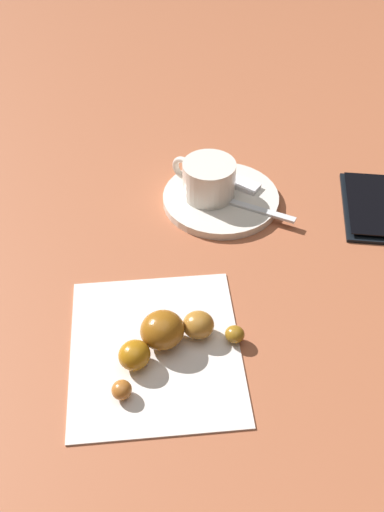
{
  "coord_description": "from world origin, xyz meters",
  "views": [
    {
      "loc": [
        -0.5,
        -0.02,
        0.5
      ],
      "look_at": [
        -0.0,
        -0.01,
        0.02
      ],
      "focal_mm": 42.9,
      "sensor_mm": 36.0,
      "label": 1
    }
  ],
  "objects_px": {
    "saucer": "(221,199)",
    "cell_phone": "(373,206)",
    "teaspoon": "(226,200)",
    "napkin": "(155,349)",
    "sugar_packet": "(236,182)",
    "croissant": "(166,337)",
    "espresso_cup": "(208,179)"
  },
  "relations": [
    {
      "from": "teaspoon",
      "to": "sugar_packet",
      "type": "relative_size",
      "value": 2.04
    },
    {
      "from": "espresso_cup",
      "to": "teaspoon",
      "type": "bearing_deg",
      "value": -123.51
    },
    {
      "from": "espresso_cup",
      "to": "sugar_packet",
      "type": "relative_size",
      "value": 1.26
    },
    {
      "from": "espresso_cup",
      "to": "cell_phone",
      "type": "height_order",
      "value": "espresso_cup"
    },
    {
      "from": "sugar_packet",
      "to": "napkin",
      "type": "xyz_separation_m",
      "value": [
        -0.27,
        0.09,
        -0.01
      ]
    },
    {
      "from": "teaspoon",
      "to": "croissant",
      "type": "xyz_separation_m",
      "value": [
        -0.23,
        0.06,
        0.01
      ]
    },
    {
      "from": "teaspoon",
      "to": "napkin",
      "type": "bearing_deg",
      "value": 162.25
    },
    {
      "from": "cell_phone",
      "to": "sugar_packet",
      "type": "bearing_deg",
      "value": 78.54
    },
    {
      "from": "napkin",
      "to": "croissant",
      "type": "distance_m",
      "value": 0.02
    },
    {
      "from": "croissant",
      "to": "espresso_cup",
      "type": "bearing_deg",
      "value": -9.26
    },
    {
      "from": "teaspoon",
      "to": "croissant",
      "type": "height_order",
      "value": "croissant"
    },
    {
      "from": "napkin",
      "to": "espresso_cup",
      "type": "bearing_deg",
      "value": -11.7
    },
    {
      "from": "espresso_cup",
      "to": "saucer",
      "type": "bearing_deg",
      "value": -100.58
    },
    {
      "from": "espresso_cup",
      "to": "teaspoon",
      "type": "height_order",
      "value": "espresso_cup"
    },
    {
      "from": "saucer",
      "to": "teaspoon",
      "type": "height_order",
      "value": "teaspoon"
    },
    {
      "from": "espresso_cup",
      "to": "sugar_packet",
      "type": "height_order",
      "value": "espresso_cup"
    },
    {
      "from": "saucer",
      "to": "cell_phone",
      "type": "xyz_separation_m",
      "value": [
        -0.01,
        -0.19,
        -0.0
      ]
    },
    {
      "from": "napkin",
      "to": "croissant",
      "type": "relative_size",
      "value": 1.49
    },
    {
      "from": "teaspoon",
      "to": "napkin",
      "type": "xyz_separation_m",
      "value": [
        -0.23,
        0.07,
        -0.01
      ]
    },
    {
      "from": "teaspoon",
      "to": "sugar_packet",
      "type": "xyz_separation_m",
      "value": [
        0.04,
        -0.01,
        0.0
      ]
    },
    {
      "from": "espresso_cup",
      "to": "croissant",
      "type": "distance_m",
      "value": 0.24
    },
    {
      "from": "sugar_packet",
      "to": "croissant",
      "type": "relative_size",
      "value": 0.49
    },
    {
      "from": "napkin",
      "to": "cell_phone",
      "type": "distance_m",
      "value": 0.35
    },
    {
      "from": "saucer",
      "to": "cell_phone",
      "type": "height_order",
      "value": "same"
    },
    {
      "from": "sugar_packet",
      "to": "croissant",
      "type": "height_order",
      "value": "croissant"
    },
    {
      "from": "saucer",
      "to": "teaspoon",
      "type": "xyz_separation_m",
      "value": [
        -0.01,
        -0.01,
        0.01
      ]
    },
    {
      "from": "sugar_packet",
      "to": "cell_phone",
      "type": "height_order",
      "value": "sugar_packet"
    },
    {
      "from": "napkin",
      "to": "teaspoon",
      "type": "bearing_deg",
      "value": -17.75
    },
    {
      "from": "sugar_packet",
      "to": "saucer",
      "type": "bearing_deg",
      "value": 85.44
    },
    {
      "from": "saucer",
      "to": "cell_phone",
      "type": "bearing_deg",
      "value": -92.77
    },
    {
      "from": "saucer",
      "to": "teaspoon",
      "type": "relative_size",
      "value": 1.12
    },
    {
      "from": "saucer",
      "to": "espresso_cup",
      "type": "bearing_deg",
      "value": 79.42
    }
  ]
}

